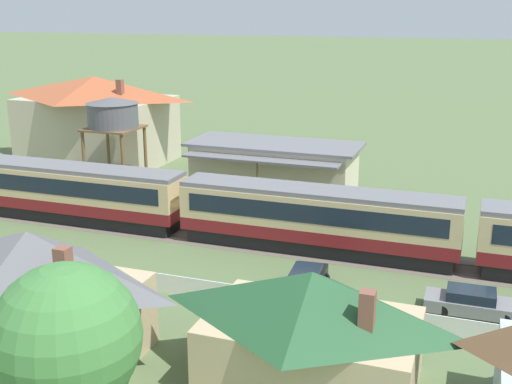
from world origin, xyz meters
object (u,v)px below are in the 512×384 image
at_px(cottage_dark_green_roof, 311,326).
at_px(yard_tree_1, 66,337).
at_px(station_building, 274,172).
at_px(passenger_train, 321,217).
at_px(cottage_grey_roof, 32,291).
at_px(water_tower, 113,114).
at_px(yard_tree_0, 89,365).
at_px(parked_car_black, 306,280).
at_px(parked_car_grey, 473,303).
at_px(station_house_terracotta_roof, 97,118).

relative_size(cottage_dark_green_roof, yard_tree_1, 1.23).
bearing_deg(cottage_dark_green_roof, station_building, 111.47).
bearing_deg(passenger_train, cottage_grey_roof, -118.69).
distance_m(water_tower, yard_tree_0, 35.72).
height_order(parked_car_black, yard_tree_0, yard_tree_0).
height_order(water_tower, parked_car_grey, water_tower).
bearing_deg(parked_car_grey, yard_tree_0, -127.45).
xyz_separation_m(station_building, station_house_terracotta_roof, (-20.61, 7.34, 1.90)).
height_order(station_building, cottage_dark_green_roof, cottage_dark_green_roof).
xyz_separation_m(station_house_terracotta_roof, parked_car_grey, (35.83, -22.42, -3.63)).
height_order(cottage_dark_green_roof, yard_tree_0, yard_tree_0).
bearing_deg(yard_tree_1, cottage_grey_roof, 136.16).
height_order(station_house_terracotta_roof, parked_car_grey, station_house_terracotta_roof).
relative_size(yard_tree_0, yard_tree_1, 0.69).
xyz_separation_m(station_building, parked_car_black, (6.79, -15.23, -1.74)).
relative_size(station_house_terracotta_roof, cottage_dark_green_roof, 1.66).
bearing_deg(station_house_terracotta_roof, yard_tree_1, -57.93).
bearing_deg(yard_tree_0, station_house_terracotta_roof, 122.78).
bearing_deg(cottage_grey_roof, passenger_train, 61.31).
relative_size(cottage_dark_green_roof, yard_tree_0, 1.79).
relative_size(passenger_train, parked_car_black, 12.70).
bearing_deg(station_house_terracotta_roof, passenger_train, -31.93).
height_order(station_building, yard_tree_1, yard_tree_1).
height_order(station_building, cottage_grey_roof, cottage_grey_roof).
relative_size(water_tower, cottage_dark_green_roof, 0.83).
relative_size(passenger_train, parked_car_grey, 11.52).
xyz_separation_m(passenger_train, cottage_grey_roof, (-8.73, -15.94, 0.68)).
xyz_separation_m(station_building, cottage_grey_roof, (-2.68, -25.21, 0.55)).
bearing_deg(cottage_grey_roof, water_tower, 114.49).
xyz_separation_m(station_building, parked_car_grey, (15.22, -15.08, -1.73)).
bearing_deg(water_tower, parked_car_black, -36.35).
relative_size(passenger_train, cottage_dark_green_roof, 5.98).
xyz_separation_m(passenger_train, water_tower, (-20.34, 9.56, 3.79)).
xyz_separation_m(cottage_dark_green_roof, yard_tree_0, (-5.52, -6.94, 1.08)).
height_order(parked_car_black, yard_tree_1, yard_tree_1).
height_order(parked_car_grey, yard_tree_0, yard_tree_0).
relative_size(water_tower, yard_tree_0, 1.49).
bearing_deg(station_house_terracotta_roof, yard_tree_0, -57.22).
bearing_deg(cottage_dark_green_roof, yard_tree_1, -126.67).
height_order(passenger_train, cottage_dark_green_roof, cottage_dark_green_roof).
height_order(water_tower, yard_tree_0, water_tower).
bearing_deg(yard_tree_1, water_tower, 119.53).
xyz_separation_m(passenger_train, yard_tree_1, (-2.51, -21.91, 2.70)).
height_order(passenger_train, parked_car_black, passenger_train).
relative_size(passenger_train, cottage_grey_roof, 5.40).
distance_m(parked_car_grey, yard_tree_0, 19.42).
height_order(passenger_train, station_building, station_building).
height_order(station_building, water_tower, water_tower).
xyz_separation_m(station_house_terracotta_roof, yard_tree_0, (24.34, -37.79, -0.68)).
distance_m(passenger_train, cottage_dark_green_roof, 14.60).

